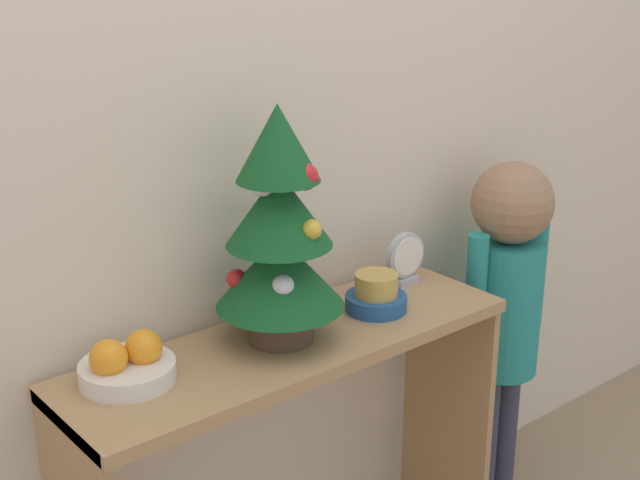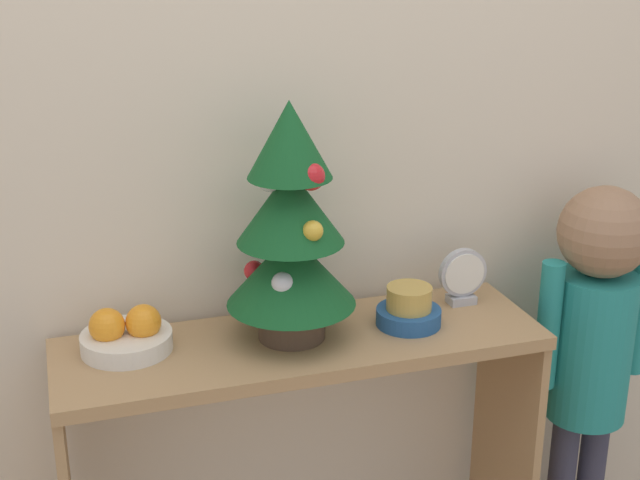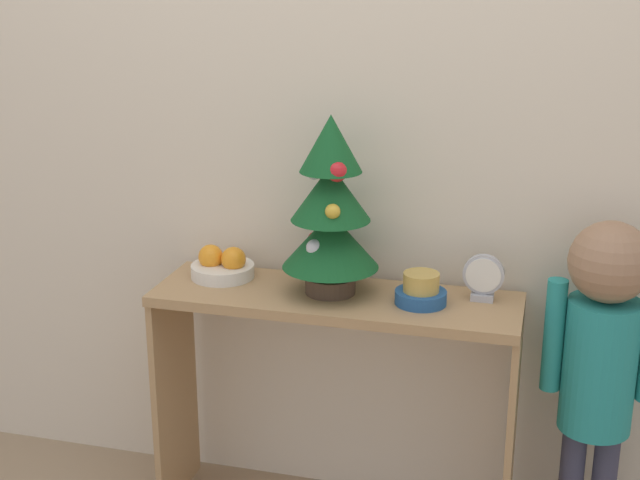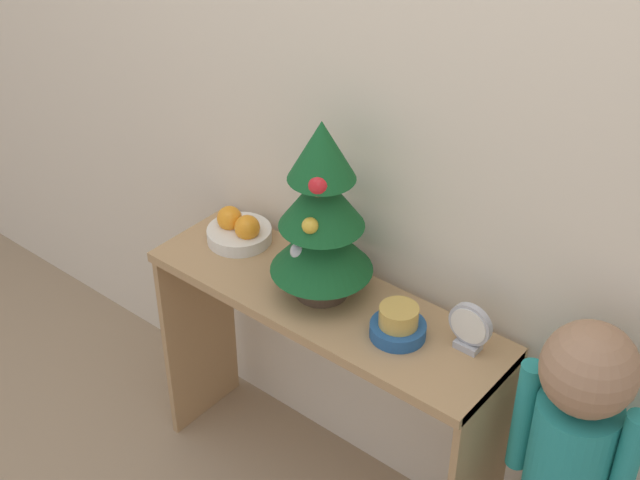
# 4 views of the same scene
# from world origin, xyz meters

# --- Properties ---
(back_wall) EXTENTS (7.00, 0.05, 2.50)m
(back_wall) POSITION_xyz_m (0.00, 0.37, 1.25)
(back_wall) COLOR beige
(back_wall) RESTS_ON ground_plane
(console_table) EXTENTS (1.06, 0.32, 0.74)m
(console_table) POSITION_xyz_m (0.00, 0.16, 0.56)
(console_table) COLOR tan
(console_table) RESTS_ON ground_plane
(mini_tree) EXTENTS (0.28, 0.28, 0.52)m
(mini_tree) POSITION_xyz_m (-0.02, 0.18, 0.99)
(mini_tree) COLOR #4C3828
(mini_tree) RESTS_ON console_table
(fruit_bowl) EXTENTS (0.19, 0.19, 0.10)m
(fruit_bowl) POSITION_xyz_m (-0.37, 0.22, 0.77)
(fruit_bowl) COLOR silver
(fruit_bowl) RESTS_ON console_table
(singing_bowl) EXTENTS (0.15, 0.15, 0.09)m
(singing_bowl) POSITION_xyz_m (0.25, 0.16, 0.78)
(singing_bowl) COLOR #235189
(singing_bowl) RESTS_ON console_table
(desk_clock) EXTENTS (0.12, 0.04, 0.14)m
(desk_clock) POSITION_xyz_m (0.41, 0.23, 0.81)
(desk_clock) COLOR #B2B2B7
(desk_clock) RESTS_ON console_table
(child_figure) EXTENTS (0.31, 0.22, 1.01)m
(child_figure) POSITION_xyz_m (0.74, 0.17, 0.66)
(child_figure) COLOR #38384C
(child_figure) RESTS_ON ground_plane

